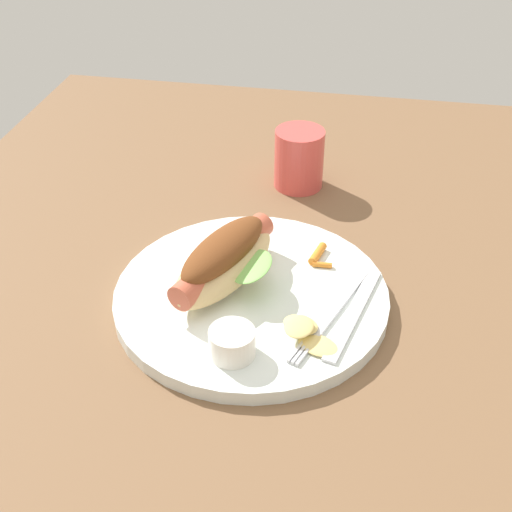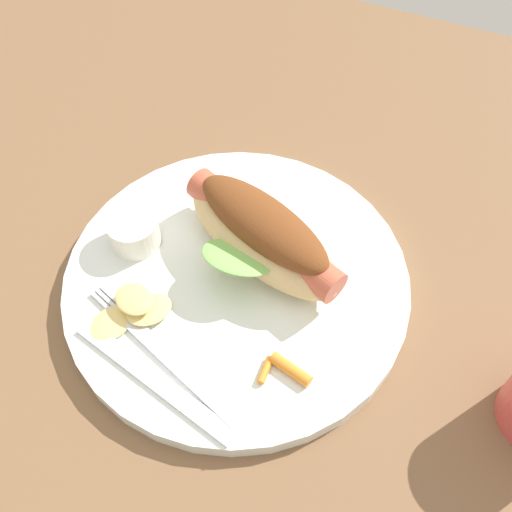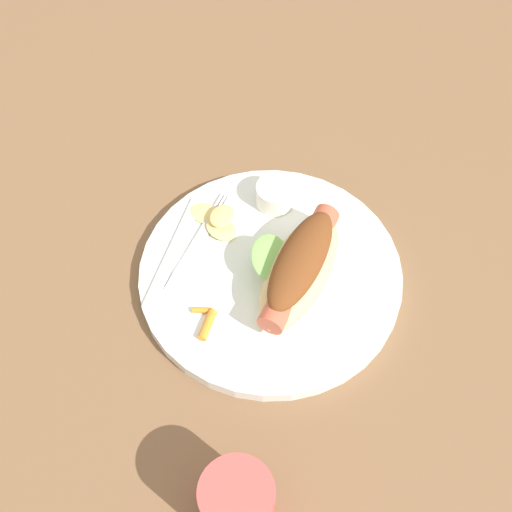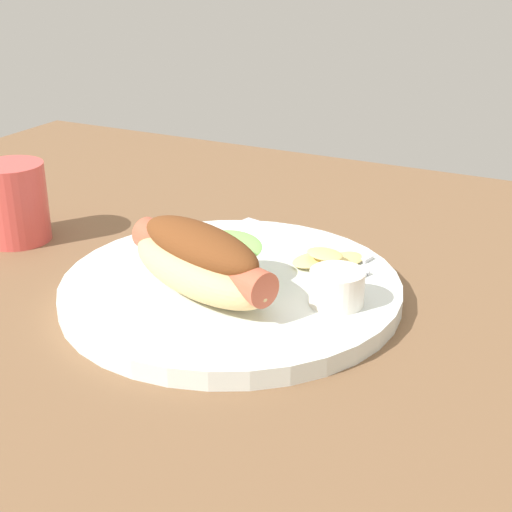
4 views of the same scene
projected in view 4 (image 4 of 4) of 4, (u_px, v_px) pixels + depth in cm
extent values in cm
cube|color=brown|center=(251.00, 311.00, 63.83)|extent=(120.00, 90.00, 1.80)
cylinder|color=white|center=(229.00, 290.00, 63.66)|extent=(29.19, 29.19, 1.60)
ellipsoid|color=#DBB77A|center=(200.00, 268.00, 60.64)|extent=(17.10, 11.68, 4.43)
cylinder|color=#C1563D|center=(200.00, 259.00, 60.33)|extent=(15.75, 8.44, 2.84)
ellipsoid|color=brown|center=(200.00, 244.00, 59.82)|extent=(14.30, 9.35, 3.16)
ellipsoid|color=#7FC65B|center=(229.00, 246.00, 62.61)|extent=(6.11, 4.54, 1.81)
cylinder|color=white|center=(339.00, 286.00, 59.36)|extent=(4.44, 4.44, 2.83)
cube|color=silver|center=(286.00, 243.00, 70.75)|extent=(12.86, 5.80, 0.40)
cube|color=silver|center=(348.00, 271.00, 64.90)|extent=(3.10, 1.41, 0.40)
cube|color=silver|center=(352.00, 269.00, 65.17)|extent=(3.10, 1.41, 0.40)
cube|color=silver|center=(355.00, 268.00, 65.45)|extent=(3.10, 1.41, 0.40)
cube|color=silver|center=(299.00, 238.00, 71.88)|extent=(15.11, 5.05, 0.36)
ellipsoid|color=#E5C977|center=(344.00, 260.00, 67.03)|extent=(4.16, 4.99, 0.50)
ellipsoid|color=#E5C977|center=(312.00, 260.00, 66.17)|extent=(4.41, 4.72, 0.80)
ellipsoid|color=#E5C977|center=(325.00, 254.00, 65.32)|extent=(4.02, 3.61, 0.69)
cylinder|color=orange|center=(196.00, 236.00, 71.59)|extent=(3.63, 1.80, 0.95)
cylinder|color=orange|center=(215.00, 238.00, 71.53)|extent=(0.69, 2.18, 0.62)
cylinder|color=#D84C47|center=(14.00, 203.00, 74.70)|extent=(6.59, 6.59, 8.05)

